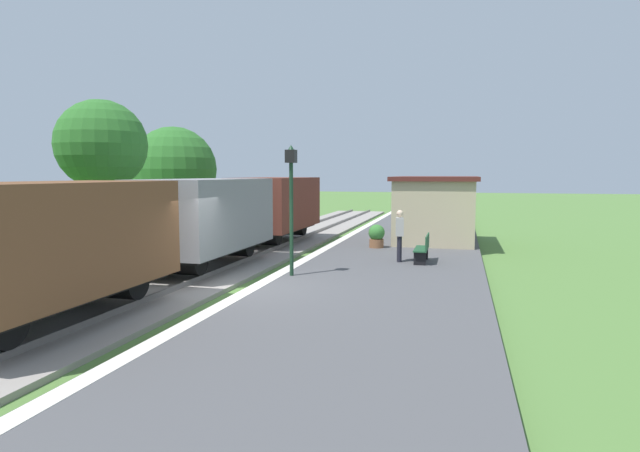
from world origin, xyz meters
TOP-DOWN VIEW (x-y plane):
  - ground_plane at (0.00, 0.00)m, footprint 160.00×160.00m
  - platform_slab at (3.20, 0.00)m, footprint 6.00×60.00m
  - platform_edge_stripe at (0.40, 0.00)m, footprint 0.36×60.00m
  - track_ballast at (-2.40, 0.00)m, footprint 3.80×60.00m
  - rail_near at (-1.68, 0.00)m, footprint 0.07×60.00m
  - rail_far at (-3.12, 0.00)m, footprint 0.07×60.00m
  - freight_train at (-2.40, 2.89)m, footprint 2.50×19.40m
  - station_hut at (4.40, 11.22)m, footprint 3.50×5.80m
  - bench_near_hut at (4.30, 5.09)m, footprint 0.42×1.50m
  - bench_down_platform at (4.30, 15.27)m, footprint 0.42×1.50m
  - person_waiting at (3.53, 5.00)m, footprint 0.30×0.42m
  - potted_planter at (2.28, 8.13)m, footprint 0.64×0.64m
  - lamp_post_near at (0.83, 1.80)m, footprint 0.28×0.28m
  - tree_trackside_mid at (-5.90, 2.57)m, footprint 2.91×2.91m
  - tree_trackside_far at (-8.11, 10.80)m, footprint 4.12×4.12m

SIDE VIEW (x-z plane):
  - ground_plane at x=0.00m, z-range 0.00..0.00m
  - track_ballast at x=-2.40m, z-range 0.00..0.12m
  - platform_slab at x=3.20m, z-range 0.00..0.25m
  - rail_near at x=-1.68m, z-range 0.12..0.26m
  - rail_far at x=-3.12m, z-range 0.12..0.26m
  - platform_edge_stripe at x=0.40m, z-range 0.25..0.26m
  - bench_near_hut at x=4.30m, z-range 0.27..1.18m
  - bench_down_platform at x=4.30m, z-range 0.27..1.18m
  - potted_planter at x=2.28m, z-range 0.26..1.18m
  - person_waiting at x=3.53m, z-range 0.33..2.04m
  - station_hut at x=4.40m, z-range 0.26..3.04m
  - freight_train at x=-2.40m, z-range 0.32..3.04m
  - lamp_post_near at x=0.83m, z-range 0.95..4.65m
  - tree_trackside_far at x=-8.11m, z-range 0.65..6.08m
  - tree_trackside_mid at x=-5.90m, z-range 1.29..6.83m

